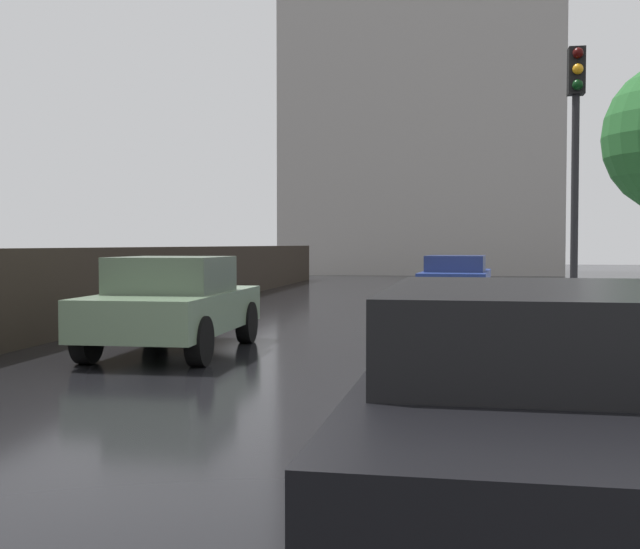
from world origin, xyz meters
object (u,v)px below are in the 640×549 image
at_px(car_blue_mid_road, 456,279).
at_px(traffic_light, 576,138).
at_px(car_black_near_kerb, 536,411).
at_px(car_green_far_ahead, 174,303).

distance_m(car_blue_mid_road, traffic_light, 8.90).
xyz_separation_m(car_blue_mid_road, traffic_light, (1.86, -8.30, 2.64)).
distance_m(car_black_near_kerb, traffic_light, 9.55).
xyz_separation_m(car_green_far_ahead, traffic_light, (6.05, 2.01, 2.59)).
bearing_deg(car_black_near_kerb, traffic_light, 81.73).
xyz_separation_m(car_black_near_kerb, car_green_far_ahead, (-4.57, 7.07, -0.02)).
bearing_deg(car_black_near_kerb, car_green_far_ahead, 123.87).
relative_size(car_blue_mid_road, traffic_light, 0.98).
height_order(car_black_near_kerb, car_blue_mid_road, car_black_near_kerb).
bearing_deg(traffic_light, car_blue_mid_road, 102.62).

